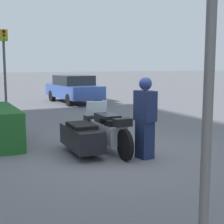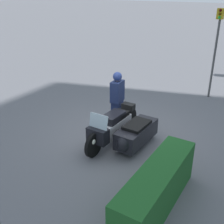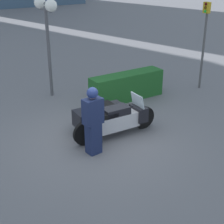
# 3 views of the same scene
# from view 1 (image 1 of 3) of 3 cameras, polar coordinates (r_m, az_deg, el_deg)

# --- Properties ---
(ground_plane) EXTENTS (160.00, 160.00, 0.00)m
(ground_plane) POSITION_cam_1_polar(r_m,az_deg,el_deg) (8.20, 1.26, -7.27)
(ground_plane) COLOR slate
(police_motorcycle) EXTENTS (2.72, 1.39, 1.18)m
(police_motorcycle) POSITION_cam_1_polar(r_m,az_deg,el_deg) (8.49, -3.24, -3.40)
(police_motorcycle) COLOR black
(police_motorcycle) RESTS_ON ground
(officer_rider) EXTENTS (0.54, 0.36, 1.87)m
(officer_rider) POSITION_cam_1_polar(r_m,az_deg,el_deg) (7.85, 5.51, -0.64)
(officer_rider) COLOR #192347
(officer_rider) RESTS_ON ground
(hedge_bush_curbside) EXTENTS (2.88, 0.67, 0.99)m
(hedge_bush_curbside) POSITION_cam_1_polar(r_m,az_deg,el_deg) (9.85, -17.66, -2.09)
(hedge_bush_curbside) COLOR #1E5623
(hedge_bush_curbside) RESTS_ON ground
(traffic_light_near) EXTENTS (0.23, 0.27, 3.36)m
(traffic_light_near) POSITION_cam_1_polar(r_m,az_deg,el_deg) (12.94, -17.43, 7.89)
(traffic_light_near) COLOR #4C4C4C
(traffic_light_near) RESTS_ON ground
(traffic_light_far) EXTENTS (0.23, 0.26, 3.60)m
(traffic_light_far) POSITION_cam_1_polar(r_m,az_deg,el_deg) (3.06, 15.69, 11.21)
(traffic_light_far) COLOR #4C4C4C
(traffic_light_far) RESTS_ON ground
(parked_car_background) EXTENTS (4.35, 2.10, 1.53)m
(parked_car_background) POSITION_cam_1_polar(r_m,az_deg,el_deg) (19.19, -6.39, 3.92)
(parked_car_background) COLOR #2D478C
(parked_car_background) RESTS_ON ground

